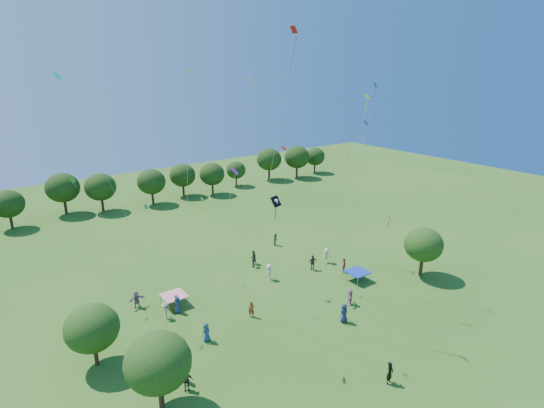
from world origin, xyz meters
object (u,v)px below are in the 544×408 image
at_px(tent_blue, 357,272).
at_px(man_in_black, 390,373).
at_px(pirate_kite, 277,203).
at_px(near_tree_west, 158,362).
at_px(near_tree_north, 92,328).
at_px(tent_red_stripe, 174,296).
at_px(red_high_kite, 284,96).
at_px(near_tree_east, 424,245).

height_order(tent_blue, man_in_black, man_in_black).
bearing_deg(pirate_kite, near_tree_west, -151.89).
bearing_deg(tent_blue, man_in_black, -128.81).
distance_m(near_tree_north, man_in_black, 22.37).
relative_size(near_tree_north, tent_red_stripe, 2.33).
xyz_separation_m(near_tree_north, tent_red_stripe, (8.49, 4.62, -2.25)).
bearing_deg(pirate_kite, tent_red_stripe, 162.08).
height_order(near_tree_north, pirate_kite, pirate_kite).
distance_m(tent_blue, red_high_kite, 21.43).
distance_m(near_tree_east, red_high_kite, 23.54).
distance_m(near_tree_north, pirate_kite, 19.53).
distance_m(near_tree_east, man_in_black, 18.99).
distance_m(pirate_kite, red_high_kite, 11.35).
relative_size(near_tree_north, tent_blue, 2.33).
height_order(tent_red_stripe, tent_blue, same).
bearing_deg(near_tree_east, red_high_kite, 168.60).
height_order(near_tree_west, near_tree_north, near_tree_west).
height_order(near_tree_west, man_in_black, near_tree_west).
bearing_deg(near_tree_west, tent_blue, 11.31).
bearing_deg(man_in_black, tent_red_stripe, 99.26).
xyz_separation_m(near_tree_east, man_in_black, (-16.49, -8.98, -2.85)).
bearing_deg(near_tree_west, red_high_kite, 19.21).
xyz_separation_m(near_tree_north, tent_blue, (26.56, -2.42, -2.25)).
height_order(near_tree_west, tent_blue, near_tree_west).
height_order(near_tree_west, red_high_kite, red_high_kite).
height_order(man_in_black, pirate_kite, pirate_kite).
distance_m(tent_red_stripe, man_in_black, 21.03).
bearing_deg(red_high_kite, man_in_black, -88.41).
distance_m(near_tree_west, red_high_kite, 21.89).
distance_m(man_in_black, red_high_kite, 22.64).
bearing_deg(red_high_kite, near_tree_north, 171.60).
height_order(near_tree_east, tent_red_stripe, near_tree_east).
bearing_deg(near_tree_east, pirate_kite, 153.84).
bearing_deg(red_high_kite, tent_red_stripe, 137.97).
height_order(near_tree_west, pirate_kite, pirate_kite).
bearing_deg(near_tree_north, pirate_kite, 4.26).
bearing_deg(man_in_black, near_tree_east, 15.08).
bearing_deg(tent_red_stripe, red_high_kite, -42.03).
relative_size(tent_blue, man_in_black, 1.25).
height_order(near_tree_east, tent_blue, near_tree_east).
relative_size(near_tree_north, man_in_black, 2.91).
bearing_deg(pirate_kite, tent_blue, -25.24).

